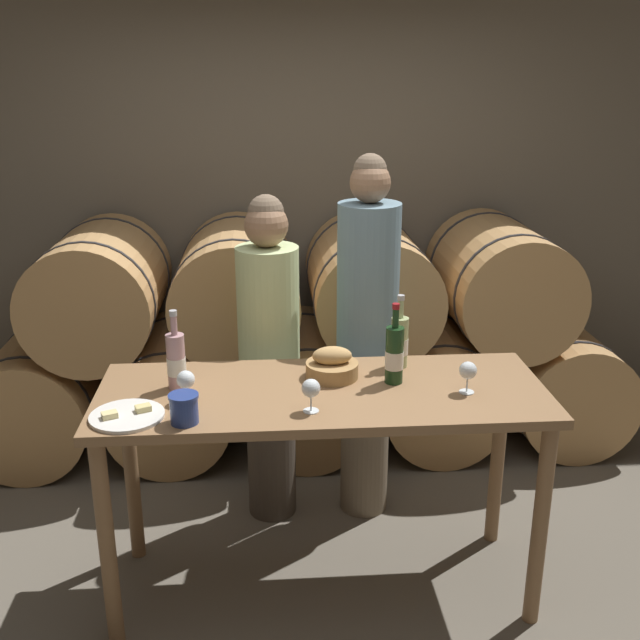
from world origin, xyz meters
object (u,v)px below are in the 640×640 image
person_left (269,357)px  blue_crock (184,407)px  tasting_table (322,419)px  wine_bottle_white (399,342)px  wine_glass_left (311,389)px  bread_basket (332,366)px  cheese_plate (127,416)px  wine_glass_far_left (186,381)px  person_right (367,337)px  wine_glass_center (468,371)px  wine_bottle_rose (176,361)px  wine_bottle_red (394,355)px

person_left → blue_crock: size_ratio=14.51×
tasting_table → wine_bottle_white: (0.35, 0.22, 0.24)m
wine_glass_left → bread_basket: bearing=71.2°
cheese_plate → wine_glass_far_left: size_ratio=2.11×
wine_glass_left → person_right: bearing=68.2°
bread_basket → wine_glass_center: 0.56m
tasting_table → cheese_plate: (-0.74, -0.19, 0.14)m
tasting_table → wine_bottle_white: size_ratio=5.61×
wine_glass_far_left → wine_glass_center: (1.10, 0.01, 0.00)m
wine_glass_left → wine_glass_center: (0.63, 0.12, 0.00)m
wine_bottle_rose → wine_glass_left: bearing=-26.1°
wine_bottle_rose → bread_basket: 0.64m
wine_bottle_red → cheese_plate: 1.07m
blue_crock → wine_glass_center: wine_glass_center is taller
blue_crock → wine_glass_center: 1.11m
wine_bottle_white → cheese_plate: size_ratio=1.17×
wine_bottle_red → wine_bottle_white: (0.05, 0.17, -0.01)m
wine_bottle_rose → wine_glass_far_left: bearing=-70.5°
tasting_table → wine_bottle_white: wine_bottle_white is taller
bread_basket → wine_glass_center: (0.52, -0.19, 0.04)m
blue_crock → bread_basket: size_ratio=0.51×
cheese_plate → wine_glass_far_left: 0.25m
wine_bottle_rose → blue_crock: size_ratio=2.94×
wine_bottle_rose → blue_crock: bearing=-79.6°
wine_bottle_red → bread_basket: (-0.25, 0.07, -0.07)m
cheese_plate → wine_glass_left: size_ratio=2.11×
blue_crock → bread_basket: bread_basket is taller
person_right → wine_bottle_white: (0.09, -0.39, 0.12)m
wine_glass_far_left → wine_glass_center: 1.10m
person_right → wine_bottle_red: 0.57m
tasting_table → wine_glass_far_left: size_ratio=13.81×
person_right → bread_basket: 0.53m
cheese_plate → wine_glass_far_left: (0.21, 0.12, 0.08)m
wine_bottle_white → wine_glass_left: wine_bottle_white is taller
wine_bottle_rose → blue_crock: (0.06, -0.31, -0.05)m
bread_basket → wine_glass_left: (-0.11, -0.32, 0.04)m
tasting_table → wine_glass_far_left: wine_glass_far_left is taller
person_left → wine_glass_left: person_left is taller
person_left → bread_basket: size_ratio=7.42×
tasting_table → wine_glass_left: 0.30m
blue_crock → wine_glass_center: bearing=9.5°
wine_bottle_red → wine_glass_far_left: bearing=-171.0°
blue_crock → cheese_plate: blue_crock is taller
wine_glass_far_left → tasting_table: bearing=8.1°
wine_bottle_red → wine_bottle_rose: bearing=179.4°
person_left → wine_glass_center: size_ratio=12.44×
wine_bottle_red → wine_glass_center: wine_bottle_red is taller
person_right → blue_crock: size_ratio=16.10×
wine_bottle_rose → cheese_plate: 0.32m
bread_basket → wine_glass_left: bearing=-108.8°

